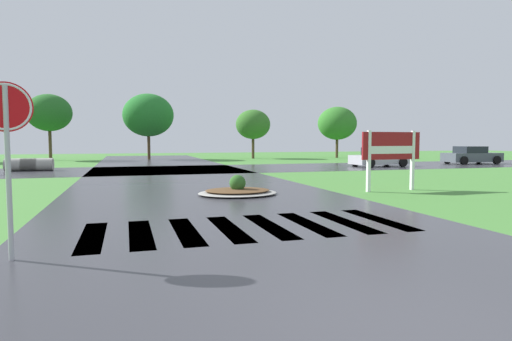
# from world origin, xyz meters

# --- Properties ---
(asphalt_roadway) EXTENTS (9.32, 80.00, 0.01)m
(asphalt_roadway) POSITION_xyz_m (0.00, 10.00, 0.00)
(asphalt_roadway) COLOR #35353A
(asphalt_roadway) RESTS_ON ground
(asphalt_cross_road) EXTENTS (90.00, 8.39, 0.01)m
(asphalt_cross_road) POSITION_xyz_m (0.00, 24.31, 0.00)
(asphalt_cross_road) COLOR #35353A
(asphalt_cross_road) RESTS_ON ground
(crosswalk_stripes) EXTENTS (6.75, 2.84, 0.01)m
(crosswalk_stripes) POSITION_xyz_m (-0.00, 5.59, 0.00)
(crosswalk_stripes) COLOR white
(crosswalk_stripes) RESTS_ON ground
(stop_sign) EXTENTS (0.74, 0.23, 2.75)m
(stop_sign) POSITION_xyz_m (-4.23, 4.21, 2.05)
(stop_sign) COLOR #B2B5BA
(stop_sign) RESTS_ON ground
(estate_billboard) EXTENTS (2.48, 0.24, 2.21)m
(estate_billboard) POSITION_xyz_m (6.81, 10.52, 1.52)
(estate_billboard) COLOR white
(estate_billboard) RESTS_ON ground
(median_island) EXTENTS (2.71, 2.29, 0.68)m
(median_island) POSITION_xyz_m (1.14, 11.05, 0.13)
(median_island) COLOR #9E9B93
(median_island) RESTS_ON ground
(car_silver_hatch) EXTENTS (4.13, 2.27, 1.34)m
(car_silver_hatch) POSITION_xyz_m (14.60, 23.51, 0.61)
(car_silver_hatch) COLOR #B7B7BF
(car_silver_hatch) RESTS_ON ground
(car_blue_compact) EXTENTS (4.49, 2.21, 1.38)m
(car_blue_compact) POSITION_xyz_m (23.53, 24.42, 0.64)
(car_blue_compact) COLOR #4C545B
(car_blue_compact) RESTS_ON ground
(drainage_pipe_stack) EXTENTS (2.68, 0.85, 0.77)m
(drainage_pipe_stack) POSITION_xyz_m (-8.12, 25.72, 0.38)
(drainage_pipe_stack) COLOR #9E9B93
(drainage_pipe_stack) RESTS_ON ground
(background_treeline) EXTENTS (39.08, 6.40, 6.29)m
(background_treeline) POSITION_xyz_m (0.39, 39.10, 3.95)
(background_treeline) COLOR #4C3823
(background_treeline) RESTS_ON ground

